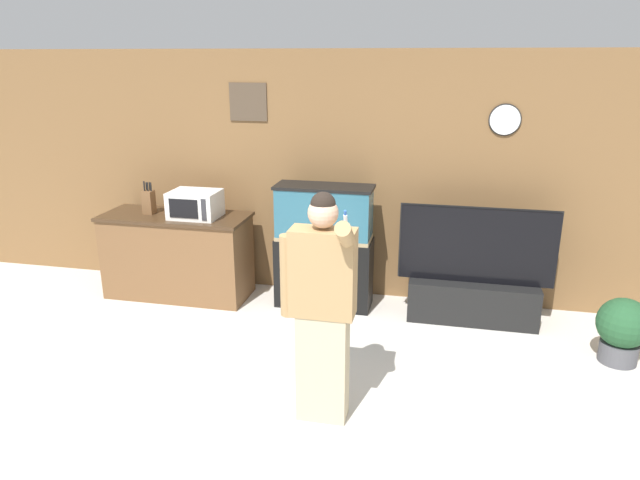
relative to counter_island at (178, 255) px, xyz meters
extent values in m
plane|color=beige|center=(1.76, -2.38, -0.46)|extent=(18.00, 18.00, 0.00)
cube|color=brown|center=(1.76, 0.49, 0.84)|extent=(10.00, 0.06, 2.60)
cube|color=#4C3D2D|center=(0.71, 0.45, 1.61)|extent=(0.41, 0.02, 0.39)
cylinder|color=white|center=(3.32, 0.45, 1.48)|extent=(0.28, 0.03, 0.28)
cylinder|color=black|center=(3.32, 0.45, 1.48)|extent=(0.31, 0.01, 0.31)
cube|color=brown|center=(0.00, 0.00, -0.02)|extent=(1.54, 0.61, 0.88)
cube|color=#3D2A19|center=(0.00, 0.00, 0.44)|extent=(1.58, 0.65, 0.03)
cube|color=white|center=(0.26, -0.03, 0.59)|extent=(0.50, 0.39, 0.28)
cube|color=black|center=(0.22, -0.23, 0.59)|extent=(0.31, 0.01, 0.20)
cube|color=#2D2D33|center=(0.44, -0.23, 0.59)|extent=(0.05, 0.01, 0.22)
cube|color=brown|center=(-0.29, 0.00, 0.58)|extent=(0.11, 0.11, 0.25)
cylinder|color=black|center=(-0.33, 0.00, 0.75)|extent=(0.02, 0.02, 0.10)
cylinder|color=black|center=(-0.29, 0.00, 0.75)|extent=(0.02, 0.02, 0.10)
cylinder|color=black|center=(-0.25, 0.00, 0.75)|extent=(0.02, 0.02, 0.09)
cylinder|color=black|center=(-0.33, 0.05, 0.74)|extent=(0.02, 0.02, 0.08)
cylinder|color=black|center=(-0.29, 0.05, 0.74)|extent=(0.02, 0.02, 0.08)
cube|color=black|center=(1.61, 0.08, -0.09)|extent=(0.99, 0.39, 0.73)
cube|color=#937F5B|center=(1.61, 0.08, 0.29)|extent=(0.96, 0.38, 0.04)
cube|color=#285B70|center=(1.61, 0.08, 0.55)|extent=(0.95, 0.38, 0.54)
cube|color=black|center=(1.61, 0.08, 0.82)|extent=(0.99, 0.39, 0.03)
cube|color=black|center=(3.13, 0.03, -0.25)|extent=(1.25, 0.40, 0.41)
cube|color=black|center=(3.13, 0.03, 0.32)|extent=(1.47, 0.05, 0.74)
cube|color=black|center=(3.13, 0.06, 0.32)|extent=(1.50, 0.01, 0.77)
cube|color=#BCAD89|center=(2.02, -1.87, -0.05)|extent=(0.36, 0.20, 0.82)
cube|color=#A37F51|center=(2.02, -1.87, 0.67)|extent=(0.44, 0.21, 0.61)
sphere|color=tan|center=(2.02, -1.87, 1.09)|extent=(0.20, 0.20, 0.20)
sphere|color=black|center=(2.02, -1.87, 1.15)|extent=(0.17, 0.17, 0.17)
cylinder|color=#A37F51|center=(1.78, -1.87, 0.63)|extent=(0.12, 0.12, 0.58)
cylinder|color=#A37F51|center=(2.20, -2.00, 0.98)|extent=(0.10, 0.32, 0.27)
cylinder|color=white|center=(2.20, -2.02, 1.08)|extent=(0.02, 0.06, 0.11)
cylinder|color=#2856B2|center=(2.20, -2.04, 1.14)|extent=(0.02, 0.03, 0.05)
cylinder|color=#4C4C51|center=(4.35, -0.55, -0.37)|extent=(0.32, 0.32, 0.18)
sphere|color=#23512D|center=(4.35, -0.55, -0.09)|extent=(0.43, 0.43, 0.43)
camera|label=1|loc=(2.78, -5.39, 2.06)|focal=32.00mm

